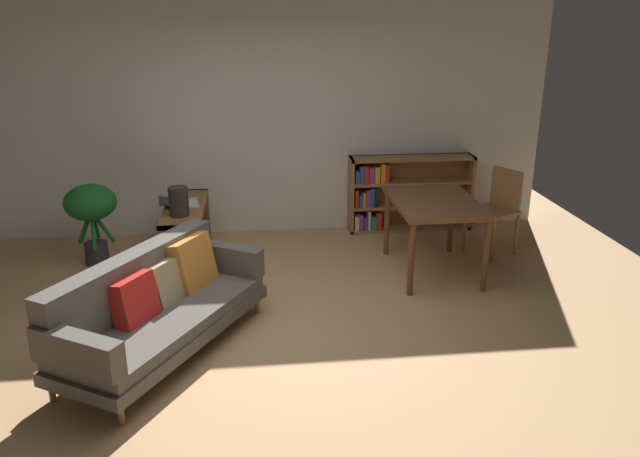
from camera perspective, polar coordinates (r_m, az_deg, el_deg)
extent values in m
plane|color=tan|center=(5.20, -4.56, -9.91)|extent=(8.16, 8.16, 0.00)
cube|color=silver|center=(7.33, -5.65, 9.98)|extent=(6.80, 0.10, 2.70)
cylinder|color=olive|center=(5.56, -5.83, -7.05)|extent=(0.04, 0.04, 0.15)
cylinder|color=olive|center=(4.37, -17.84, -15.99)|extent=(0.04, 0.04, 0.15)
cylinder|color=olive|center=(5.86, -10.98, -5.85)|extent=(0.04, 0.04, 0.15)
cylinder|color=olive|center=(4.76, -23.43, -13.62)|extent=(0.04, 0.04, 0.15)
cube|color=#56514C|center=(5.03, -13.96, -8.98)|extent=(1.60, 2.00, 0.10)
cube|color=#56514C|center=(4.99, -14.06, -7.96)|extent=(1.54, 1.92, 0.10)
cube|color=#56514C|center=(5.04, -16.75, -4.56)|extent=(1.10, 1.65, 0.44)
cube|color=#56514C|center=(5.55, -8.62, -2.71)|extent=(0.67, 0.48, 0.25)
cube|color=#56514C|center=(4.35, -21.49, -10.48)|extent=(0.67, 0.48, 0.25)
cube|color=red|center=(4.83, -16.70, -6.32)|extent=(0.35, 0.41, 0.38)
cube|color=tan|center=(5.10, -14.00, -4.81)|extent=(0.34, 0.39, 0.35)
cube|color=orange|center=(5.32, -11.71, -3.13)|extent=(0.43, 0.49, 0.45)
cube|color=brown|center=(7.25, -11.72, 1.12)|extent=(0.40, 0.04, 0.63)
cube|color=brown|center=(6.08, -12.66, -2.55)|extent=(0.40, 0.04, 0.63)
cube|color=brown|center=(6.68, -12.13, -0.90)|extent=(0.40, 1.25, 0.04)
cube|color=brown|center=(6.57, -12.33, 1.87)|extent=(0.40, 1.29, 0.04)
cube|color=brown|center=(6.76, -11.98, -2.90)|extent=(0.40, 1.25, 0.04)
cube|color=silver|center=(6.63, -12.04, 2.31)|extent=(0.26, 0.37, 0.02)
cube|color=black|center=(6.62, -13.77, 2.41)|extent=(0.24, 0.35, 0.05)
cylinder|color=#2D2823|center=(6.22, -12.87, 2.44)|extent=(0.19, 0.19, 0.29)
cylinder|color=slate|center=(6.21, -12.91, 2.95)|extent=(0.11, 0.11, 0.01)
cylinder|color=#333338|center=(6.97, -19.85, -2.13)|extent=(0.24, 0.24, 0.23)
cylinder|color=#1E6B28|center=(6.87, -19.32, 0.11)|extent=(0.23, 0.06, 0.35)
cylinder|color=#1E6B28|center=(6.93, -20.03, 0.79)|extent=(0.04, 0.18, 0.48)
cylinder|color=#1E6B28|center=(6.91, -20.75, 0.18)|extent=(0.21, 0.07, 0.38)
cylinder|color=#1E6B28|center=(6.74, -20.23, 0.59)|extent=(0.08, 0.25, 0.55)
ellipsoid|color=#1E6B28|center=(6.80, -20.38, 2.27)|extent=(0.53, 0.53, 0.37)
cylinder|color=brown|center=(6.76, 6.18, 0.48)|extent=(0.06, 0.06, 0.72)
cylinder|color=brown|center=(5.81, 8.38, -2.85)|extent=(0.06, 0.06, 0.72)
cylinder|color=brown|center=(6.95, 11.97, 0.69)|extent=(0.06, 0.06, 0.72)
cylinder|color=brown|center=(6.03, 15.01, -2.49)|extent=(0.06, 0.06, 0.72)
cube|color=brown|center=(6.26, 10.55, 2.37)|extent=(0.82, 1.15, 0.05)
cylinder|color=olive|center=(6.79, 15.60, -1.21)|extent=(0.04, 0.04, 0.46)
cylinder|color=olive|center=(7.03, 13.16, -0.30)|extent=(0.04, 0.04, 0.46)
cylinder|color=olive|center=(7.08, 17.61, -0.56)|extent=(0.04, 0.04, 0.46)
cylinder|color=olive|center=(7.31, 15.20, 0.29)|extent=(0.04, 0.04, 0.46)
cube|color=olive|center=(6.97, 15.57, 1.50)|extent=(0.58, 0.58, 0.04)
cube|color=olive|center=(7.05, 16.76, 3.58)|extent=(0.22, 0.36, 0.43)
cube|color=olive|center=(7.43, 2.85, 3.08)|extent=(0.04, 0.28, 0.91)
cube|color=olive|center=(7.79, 13.52, 3.34)|extent=(0.04, 0.28, 0.91)
cube|color=olive|center=(7.47, 8.47, 6.44)|extent=(1.49, 0.28, 0.04)
cube|color=olive|center=(7.71, 8.15, 0.11)|extent=(1.49, 0.28, 0.04)
cube|color=olive|center=(7.69, 8.08, 3.48)|extent=(1.46, 0.04, 0.91)
cube|color=olive|center=(7.62, 8.26, 2.18)|extent=(1.46, 0.27, 0.04)
cube|color=olive|center=(7.54, 8.36, 4.28)|extent=(1.46, 0.27, 0.04)
cube|color=silver|center=(7.52, 3.29, 0.65)|extent=(0.05, 0.23, 0.17)
cube|color=#993884|center=(7.53, 3.67, 0.72)|extent=(0.05, 0.23, 0.19)
cube|color=#2D5199|center=(7.54, 4.12, 0.57)|extent=(0.05, 0.21, 0.15)
cube|color=silver|center=(7.53, 4.45, 0.88)|extent=(0.03, 0.20, 0.23)
cube|color=#337F47|center=(7.56, 4.82, 0.65)|extent=(0.06, 0.24, 0.16)
cube|color=red|center=(7.56, 5.31, 0.84)|extent=(0.06, 0.22, 0.21)
cube|color=red|center=(7.42, 3.33, 2.85)|extent=(0.04, 0.17, 0.21)
cube|color=#2D5199|center=(7.45, 3.65, 2.68)|extent=(0.04, 0.23, 0.15)
cube|color=gold|center=(7.44, 3.97, 2.77)|extent=(0.03, 0.21, 0.17)
cube|color=#993884|center=(7.45, 4.31, 2.90)|extent=(0.05, 0.23, 0.20)
cube|color=#2D5199|center=(7.45, 4.70, 2.98)|extent=(0.05, 0.21, 0.22)
cube|color=black|center=(7.46, 5.07, 2.98)|extent=(0.03, 0.19, 0.22)
cube|color=#2D5199|center=(7.35, 3.38, 4.82)|extent=(0.05, 0.18, 0.15)
cube|color=#2D5199|center=(7.35, 3.79, 5.03)|extent=(0.04, 0.18, 0.20)
cube|color=red|center=(7.37, 4.17, 5.07)|extent=(0.05, 0.24, 0.21)
cube|color=#993884|center=(7.38, 4.69, 4.99)|extent=(0.06, 0.20, 0.19)
cube|color=gold|center=(7.39, 5.19, 5.03)|extent=(0.06, 0.20, 0.19)
cube|color=orange|center=(7.40, 5.68, 5.18)|extent=(0.05, 0.22, 0.23)
cube|color=red|center=(7.40, 6.10, 5.14)|extent=(0.05, 0.17, 0.22)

